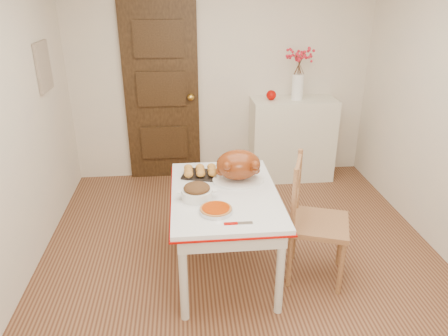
{
  "coord_description": "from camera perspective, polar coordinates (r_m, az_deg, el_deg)",
  "views": [
    {
      "loc": [
        -0.46,
        -2.87,
        2.19
      ],
      "look_at": [
        -0.17,
        0.05,
        0.91
      ],
      "focal_mm": 33.63,
      "sensor_mm": 36.0,
      "label": 1
    }
  ],
  "objects": [
    {
      "name": "wall_back",
      "position": [
        4.98,
        -0.33,
        12.74
      ],
      "size": [
        3.5,
        0.0,
        2.5
      ],
      "primitive_type": "cube",
      "color": "beige",
      "rests_on": "ground"
    },
    {
      "name": "kitchen_table",
      "position": [
        3.42,
        0.08,
        -8.73
      ],
      "size": [
        0.83,
        1.22,
        0.73
      ],
      "primitive_type": null,
      "color": "white",
      "rests_on": "floor"
    },
    {
      "name": "floor",
      "position": [
        3.64,
        2.75,
        -13.44
      ],
      "size": [
        3.5,
        4.0,
        0.0
      ],
      "primitive_type": "cube",
      "color": "#4A2616",
      "rests_on": "ground"
    },
    {
      "name": "berry_vase",
      "position": [
        4.91,
        10.1,
        12.56
      ],
      "size": [
        0.31,
        0.31,
        0.6
      ],
      "primitive_type": null,
      "color": "white",
      "rests_on": "sideboard"
    },
    {
      "name": "sideboard",
      "position": [
        5.11,
        9.18,
        3.88
      ],
      "size": [
        0.98,
        0.43,
        0.98
      ],
      "primitive_type": "cube",
      "color": "beige",
      "rests_on": "floor"
    },
    {
      "name": "stuffing_dish",
      "position": [
        3.12,
        -3.71,
        -3.21
      ],
      "size": [
        0.35,
        0.3,
        0.11
      ],
      "primitive_type": null,
      "rotation": [
        0.0,
        0.0,
        0.28
      ],
      "color": "#482C11",
      "rests_on": "kitchen_table"
    },
    {
      "name": "door_back",
      "position": [
        4.98,
        -8.46,
        9.9
      ],
      "size": [
        0.85,
        0.06,
        2.06
      ],
      "primitive_type": "cube",
      "color": "black",
      "rests_on": "ground"
    },
    {
      "name": "rolls_tray",
      "position": [
        3.5,
        -3.24,
        -0.46
      ],
      "size": [
        0.33,
        0.29,
        0.08
      ],
      "primitive_type": null,
      "rotation": [
        0.0,
        0.0,
        -0.28
      ],
      "color": "#BB6F25",
      "rests_on": "kitchen_table"
    },
    {
      "name": "photo_board",
      "position": [
        4.32,
        -23.34,
        12.55
      ],
      "size": [
        0.03,
        0.35,
        0.45
      ],
      "primitive_type": "cube",
      "color": "beige",
      "rests_on": "ground"
    },
    {
      "name": "carving_knife",
      "position": [
        3.05,
        -1.82,
        -4.92
      ],
      "size": [
        0.2,
        0.19,
        0.01
      ],
      "primitive_type": null,
      "rotation": [
        0.0,
        0.0,
        -0.72
      ],
      "color": "silver",
      "rests_on": "kitchen_table"
    },
    {
      "name": "pie_server",
      "position": [
        2.82,
        1.96,
        -7.51
      ],
      "size": [
        0.19,
        0.06,
        0.01
      ],
      "primitive_type": null,
      "rotation": [
        0.0,
        0.0,
        -0.0
      ],
      "color": "silver",
      "rests_on": "kitchen_table"
    },
    {
      "name": "turkey_platter",
      "position": [
        3.35,
        1.96,
        0.23
      ],
      "size": [
        0.49,
        0.43,
        0.26
      ],
      "primitive_type": null,
      "rotation": [
        0.0,
        0.0,
        0.27
      ],
      "color": "maroon",
      "rests_on": "kitchen_table"
    },
    {
      "name": "apple",
      "position": [
        4.9,
        6.44,
        9.82
      ],
      "size": [
        0.11,
        0.11,
        0.11
      ],
      "primitive_type": "sphere",
      "color": "#A70500",
      "rests_on": "sideboard"
    },
    {
      "name": "drinking_glass",
      "position": [
        3.61,
        -0.08,
        0.61
      ],
      "size": [
        0.06,
        0.06,
        0.1
      ],
      "primitive_type": "cylinder",
      "rotation": [
        0.0,
        0.0,
        -0.07
      ],
      "color": "white",
      "rests_on": "kitchen_table"
    },
    {
      "name": "chair_oak",
      "position": [
        3.37,
        12.8,
        -7.04
      ],
      "size": [
        0.57,
        0.57,
        1.02
      ],
      "primitive_type": null,
      "rotation": [
        0.0,
        0.0,
        1.23
      ],
      "color": "#A06F3F",
      "rests_on": "floor"
    },
    {
      "name": "pumpkin_pie",
      "position": [
        2.95,
        -1.11,
        -5.62
      ],
      "size": [
        0.24,
        0.24,
        0.05
      ],
      "primitive_type": "cylinder",
      "rotation": [
        0.0,
        0.0,
        -0.04
      ],
      "color": "#A22C00",
      "rests_on": "kitchen_table"
    },
    {
      "name": "shaker_pair",
      "position": [
        3.71,
        4.07,
        1.03
      ],
      "size": [
        0.09,
        0.05,
        0.08
      ],
      "primitive_type": null,
      "rotation": [
        0.0,
        0.0,
        -0.19
      ],
      "color": "white",
      "rests_on": "kitchen_table"
    }
  ]
}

